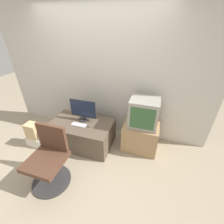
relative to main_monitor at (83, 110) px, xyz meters
The scene contains 11 objects.
ground_plane 1.10m from the main_monitor, 76.95° to the right, with size 12.00×12.00×0.00m, color tan.
wall_back 0.80m from the main_monitor, 69.55° to the left, with size 4.40×0.05×2.60m.
desk 0.48m from the main_monitor, 94.89° to the right, with size 1.21×0.73×0.50m.
side_stand 1.22m from the main_monitor, ahead, with size 0.65×0.53×0.55m.
main_monitor is the anchor object (origin of this frame).
keyboard 0.29m from the main_monitor, 91.81° to the right, with size 0.30×0.10×0.01m.
mouse 0.34m from the main_monitor, 45.75° to the right, with size 0.06×0.03×0.03m.
crt_tv 1.15m from the main_monitor, ahead, with size 0.50×0.42×0.52m.
office_chair 1.08m from the main_monitor, 93.76° to the right, with size 0.59×0.59×0.94m.
cardboard_box_lower 1.17m from the main_monitor, 152.33° to the right, with size 0.33×0.22×0.21m.
cardboard_box_upper 1.06m from the main_monitor, 152.33° to the right, with size 0.25×0.19×0.31m.
Camera 1 is at (1.10, -1.40, 2.17)m, focal length 24.00 mm.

